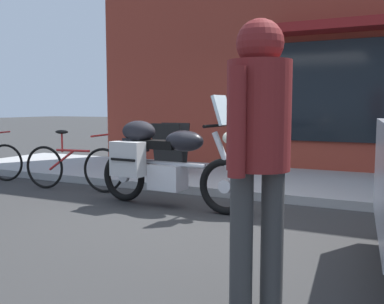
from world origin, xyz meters
TOP-DOWN VIEW (x-y plane):
  - ground_plane at (0.00, 0.00)m, footprint 80.00×80.00m
  - touring_motorcycle at (-0.59, 0.25)m, footprint 2.19×0.62m
  - parked_bicycle at (-2.35, 0.60)m, footprint 1.70×0.48m
  - pedestrian_walking at (1.40, -2.03)m, footprint 0.46×0.55m
  - sandwich_board_sign at (-1.44, 2.02)m, footprint 0.55×0.40m

SIDE VIEW (x-z plane):
  - ground_plane at x=0.00m, z-range 0.00..0.00m
  - parked_bicycle at x=-2.35m, z-range -0.09..0.83m
  - sandwich_board_sign at x=-1.44m, z-range 0.12..1.00m
  - touring_motorcycle at x=-0.59m, z-range -0.09..1.32m
  - pedestrian_walking at x=1.40m, z-range 0.23..2.02m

